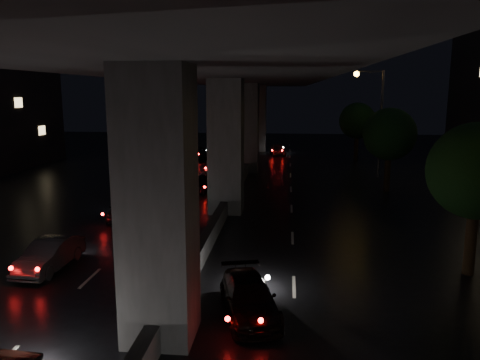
# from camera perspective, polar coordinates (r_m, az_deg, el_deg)

# --- Properties ---
(ground) EXTENTS (120.00, 120.00, 0.00)m
(ground) POSITION_cam_1_polar(r_m,az_deg,el_deg) (24.09, -3.21, -6.79)
(ground) COLOR black
(ground) RESTS_ON ground
(viaduct) EXTENTS (12.00, 80.00, 10.50)m
(viaduct) POSITION_cam_1_polar(r_m,az_deg,el_deg) (27.95, -1.76, 12.97)
(viaduct) COLOR #2D2D2F
(viaduct) RESTS_ON ground
(median_barrier) EXTENTS (0.45, 70.00, 0.85)m
(median_barrier) POSITION_cam_1_polar(r_m,az_deg,el_deg) (28.74, -1.67, -3.01)
(median_barrier) COLOR #2D2D2F
(median_barrier) RESTS_ON ground
(tree_b) EXTENTS (3.80, 3.80, 6.12)m
(tree_b) POSITION_cam_1_polar(r_m,az_deg,el_deg) (20.31, 26.95, 0.93)
(tree_b) COLOR black
(tree_b) RESTS_ON ground
(tree_c) EXTENTS (3.80, 3.80, 6.12)m
(tree_c) POSITION_cam_1_polar(r_m,az_deg,el_deg) (35.59, 17.76, 5.30)
(tree_c) COLOR black
(tree_c) RESTS_ON ground
(tree_d) EXTENTS (3.80, 3.80, 6.12)m
(tree_d) POSITION_cam_1_polar(r_m,az_deg,el_deg) (51.31, 14.11, 6.99)
(tree_d) COLOR black
(tree_d) RESTS_ON ground
(streetlight_far) EXTENTS (2.52, 0.44, 9.00)m
(streetlight_far) POSITION_cam_1_polar(r_m,az_deg,el_deg) (41.37, 16.13, 8.10)
(streetlight_far) COLOR #2D2D33
(streetlight_far) RESTS_ON ground
(car_3) EXTENTS (2.60, 4.31, 1.17)m
(car_3) POSITION_cam_1_polar(r_m,az_deg,el_deg) (15.84, 1.11, -14.13)
(car_3) COLOR black
(car_3) RESTS_ON ground
(car_4) EXTENTS (1.50, 3.85, 1.25)m
(car_4) POSITION_cam_1_polar(r_m,az_deg,el_deg) (21.05, -22.22, -8.43)
(car_4) COLOR black
(car_4) RESTS_ON ground
(car_5) EXTENTS (1.51, 4.10, 1.34)m
(car_5) POSITION_cam_1_polar(r_m,az_deg,el_deg) (25.40, -9.75, -4.44)
(car_5) COLOR #262629
(car_5) RESTS_ON ground
(car_6) EXTENTS (1.97, 3.85, 1.25)m
(car_6) POSITION_cam_1_polar(r_m,az_deg,el_deg) (27.86, -13.96, -3.34)
(car_6) COLOR black
(car_6) RESTS_ON ground
(car_7) EXTENTS (2.80, 4.66, 1.26)m
(car_7) POSITION_cam_1_polar(r_m,az_deg,el_deg) (35.08, -9.97, -0.31)
(car_7) COLOR black
(car_7) RESTS_ON ground
(car_8) EXTENTS (2.28, 3.90, 1.25)m
(car_8) POSITION_cam_1_polar(r_m,az_deg,el_deg) (34.36, -4.64, -0.42)
(car_8) COLOR black
(car_8) RESTS_ON ground
(car_9) EXTENTS (1.30, 3.49, 1.14)m
(car_9) POSITION_cam_1_polar(r_m,az_deg,el_deg) (42.56, -3.19, 1.68)
(car_9) COLOR #4A4540
(car_9) RESTS_ON ground
(car_10) EXTENTS (2.29, 4.59, 1.25)m
(car_10) POSITION_cam_1_polar(r_m,az_deg,el_deg) (47.46, -2.21, 2.69)
(car_10) COLOR black
(car_10) RESTS_ON ground
(car_11) EXTENTS (3.21, 5.08, 1.31)m
(car_11) POSITION_cam_1_polar(r_m,az_deg,el_deg) (51.46, -5.25, 3.31)
(car_11) COLOR black
(car_11) RESTS_ON ground
(car_12) EXTENTS (2.12, 4.11, 1.34)m
(car_12) POSITION_cam_1_polar(r_m,az_deg,el_deg) (54.43, 4.61, 3.74)
(car_12) COLOR #54585B
(car_12) RESTS_ON ground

